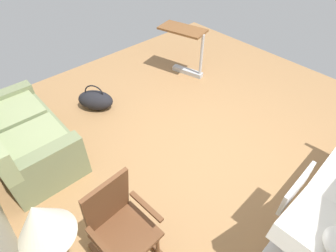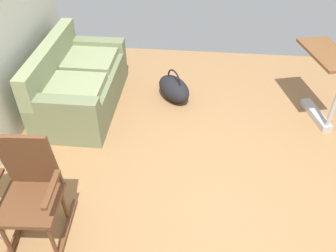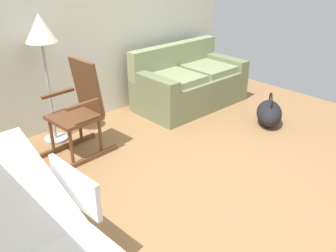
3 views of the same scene
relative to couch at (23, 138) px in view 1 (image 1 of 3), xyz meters
The scene contains 6 objects.
ground_plane 2.31m from the couch, 130.20° to the right, with size 6.26×6.26×0.00m, color #9E7247.
couch is the anchor object (origin of this frame).
rocking_chair 1.92m from the couch, behind, with size 0.79×0.53×1.05m.
floor_lamp 2.21m from the couch, behind, with size 0.34×0.34×1.48m.
overbed_table 3.00m from the couch, 88.17° to the right, with size 0.88×0.60×0.84m.
duffel_bag 1.23m from the couch, 76.60° to the right, with size 0.64×0.59×0.43m.
Camera 1 is at (-1.54, 2.01, 2.74)m, focal length 28.98 mm.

